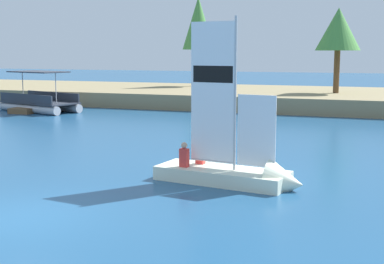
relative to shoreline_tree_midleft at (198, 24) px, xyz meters
name	(u,v)px	position (x,y,z in m)	size (l,w,h in m)	color
ground_plane	(24,217)	(7.14, -34.21, -6.61)	(200.00, 200.00, 0.00)	navy
shore_bank	(269,97)	(7.14, -3.34, -6.05)	(80.00, 13.67, 1.12)	#897A56
shoreline_tree_midleft	(198,24)	(0.00, 0.00, 0.00)	(2.80, 2.80, 7.86)	brown
shoreline_tree_centre	(338,30)	(12.33, -4.35, -0.86)	(3.27, 3.27, 6.23)	brown
wooden_dock	(44,107)	(-7.40, -12.73, -6.42)	(1.60, 6.10, 0.37)	brown
sailboat	(245,173)	(11.62, -29.19, -6.22)	(4.94, 2.12, 5.68)	silver
pontoon_boat	(39,102)	(-7.03, -13.78, -5.91)	(6.55, 4.16, 2.81)	#B2B2B7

